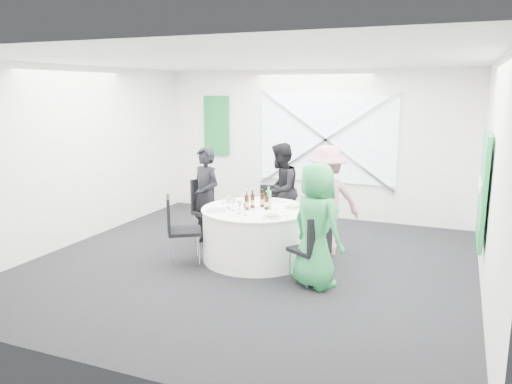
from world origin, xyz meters
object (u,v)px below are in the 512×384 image
at_px(banquet_table, 256,234).
at_px(chair_back_left, 208,205).
at_px(green_water_bottle, 269,200).
at_px(person_woman_pink, 326,201).
at_px(clear_water_bottle, 246,200).
at_px(person_man_back, 280,190).
at_px(person_man_back_left, 205,196).
at_px(chair_back, 270,207).
at_px(person_woman_green, 316,225).
at_px(chair_front_right, 313,245).
at_px(chair_back_right, 322,220).
at_px(chair_front_left, 178,225).

distance_m(banquet_table, chair_back_left, 1.17).
bearing_deg(green_water_bottle, person_woman_pink, 38.70).
height_order(green_water_bottle, clear_water_bottle, green_water_bottle).
distance_m(person_man_back, person_woman_pink, 1.15).
distance_m(chair_back_left, person_woman_pink, 1.92).
distance_m(chair_back_left, person_man_back_left, 0.20).
relative_size(chair_back, person_woman_green, 0.55).
bearing_deg(person_woman_green, chair_front_right, 26.42).
relative_size(chair_front_right, green_water_bottle, 2.82).
bearing_deg(person_man_back_left, chair_back_left, 122.12).
relative_size(banquet_table, chair_back_left, 1.52).
xyz_separation_m(chair_back_right, person_man_back_left, (-1.81, -0.31, 0.27)).
bearing_deg(person_man_back, person_woman_pink, 52.06).
height_order(chair_back_right, green_water_bottle, green_water_bottle).
bearing_deg(person_woman_green, clear_water_bottle, 3.75).
xyz_separation_m(person_woman_green, green_water_bottle, (-0.89, 0.68, 0.10)).
relative_size(person_man_back_left, green_water_bottle, 4.85).
height_order(person_man_back_left, person_woman_pink, person_woman_pink).
relative_size(banquet_table, green_water_bottle, 4.86).
relative_size(person_woman_pink, person_woman_green, 1.05).
distance_m(chair_back_left, person_man_back, 1.24).
relative_size(chair_front_left, person_man_back, 0.62).
relative_size(chair_front_right, person_woman_green, 0.58).
xyz_separation_m(chair_back_left, chair_back_right, (1.83, 0.21, -0.10)).
height_order(chair_front_right, person_man_back, person_man_back).
distance_m(person_woman_green, clear_water_bottle, 1.35).
bearing_deg(chair_back_right, chair_back, -155.37).
height_order(banquet_table, chair_front_left, chair_front_left).
xyz_separation_m(banquet_table, person_woman_green, (1.06, -0.63, 0.40)).
relative_size(chair_back_right, clear_water_bottle, 3.04).
height_order(chair_front_left, green_water_bottle, green_water_bottle).
relative_size(chair_front_right, clear_water_bottle, 3.17).
distance_m(banquet_table, chair_back_right, 1.06).
bearing_deg(chair_front_right, green_water_bottle, -96.74).
bearing_deg(chair_front_left, chair_back_left, -27.36).
distance_m(banquet_table, clear_water_bottle, 0.51).
bearing_deg(chair_front_left, chair_front_right, -123.54).
bearing_deg(person_man_back, green_water_bottle, 8.23).
bearing_deg(person_man_back, clear_water_bottle, -6.39).
height_order(chair_back, person_woman_green, person_woman_green).
bearing_deg(chair_back_right, chair_back_left, -124.91).
xyz_separation_m(person_man_back_left, person_woman_pink, (1.89, 0.21, 0.04)).
relative_size(person_woman_pink, green_water_bottle, 5.10).
height_order(chair_back_left, person_man_back, person_man_back).
xyz_separation_m(green_water_bottle, clear_water_bottle, (-0.31, -0.06, -0.02)).
distance_m(chair_back, chair_back_left, 1.06).
relative_size(person_man_back_left, person_man_back, 0.99).
relative_size(chair_back_left, clear_water_bottle, 3.61).
bearing_deg(person_woman_green, person_man_back, -28.05).
bearing_deg(chair_back_left, chair_back, -25.95).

